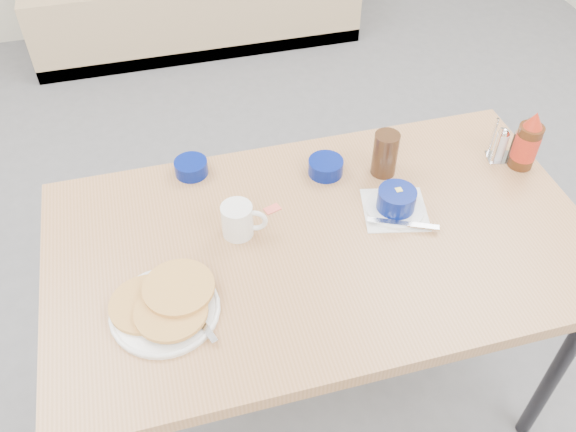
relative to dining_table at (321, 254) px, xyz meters
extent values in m
cube|color=tan|center=(0.00, 2.47, -0.47)|extent=(1.90, 0.55, 0.45)
cube|color=#2D2D33|center=(0.00, 2.47, -0.66)|extent=(1.90, 0.55, 0.08)
cube|color=#B17F52|center=(0.00, 0.00, 0.04)|extent=(1.40, 0.80, 0.04)
cylinder|color=#2D2D33|center=(0.62, -0.32, -0.34)|extent=(0.04, 0.04, 0.72)
cylinder|color=#2D2D33|center=(-0.62, 0.32, -0.34)|extent=(0.04, 0.04, 0.72)
cylinder|color=#2D2D33|center=(0.62, 0.32, -0.34)|extent=(0.04, 0.04, 0.72)
cylinder|color=white|center=(-0.42, -0.13, 0.07)|extent=(0.25, 0.25, 0.01)
cylinder|color=#EBAB58|center=(-0.46, -0.11, 0.08)|extent=(0.17, 0.17, 0.01)
cylinder|color=#EBAB58|center=(-0.40, -0.15, 0.09)|extent=(0.17, 0.17, 0.01)
cylinder|color=#EBAB58|center=(-0.38, -0.10, 0.10)|extent=(0.17, 0.17, 0.01)
cube|color=silver|center=(-0.34, -0.19, 0.08)|extent=(0.05, 0.11, 0.00)
cylinder|color=white|center=(-0.20, 0.08, 0.11)|extent=(0.08, 0.08, 0.09)
cylinder|color=black|center=(-0.20, 0.08, 0.15)|extent=(0.07, 0.07, 0.00)
torus|color=white|center=(-0.16, 0.06, 0.11)|extent=(0.07, 0.03, 0.07)
cube|color=white|center=(0.22, 0.05, 0.06)|extent=(0.20, 0.20, 0.00)
cylinder|color=white|center=(0.22, 0.05, 0.07)|extent=(0.16, 0.16, 0.01)
cylinder|color=navy|center=(0.22, 0.05, 0.10)|extent=(0.10, 0.10, 0.06)
cylinder|color=white|center=(0.22, 0.05, 0.13)|extent=(0.09, 0.09, 0.01)
cube|color=#F4DB60|center=(0.22, 0.05, 0.13)|extent=(0.02, 0.02, 0.01)
cube|color=silver|center=(0.21, -0.02, 0.08)|extent=(0.18, 0.09, 0.00)
cylinder|color=navy|center=(-0.29, 0.34, 0.08)|extent=(0.09, 0.09, 0.04)
cylinder|color=navy|center=(0.08, 0.24, 0.08)|extent=(0.10, 0.10, 0.04)
cylinder|color=#382112|center=(0.24, 0.20, 0.13)|extent=(0.09, 0.09, 0.13)
cube|color=silver|center=(0.61, 0.17, 0.06)|extent=(0.12, 0.09, 0.00)
cylinder|color=silver|center=(0.57, 0.16, 0.13)|extent=(0.01, 0.01, 0.12)
cylinder|color=silver|center=(0.65, 0.13, 0.13)|extent=(0.01, 0.01, 0.12)
cylinder|color=silver|center=(0.58, 0.20, 0.13)|extent=(0.01, 0.01, 0.12)
cylinder|color=silver|center=(0.66, 0.18, 0.13)|extent=(0.01, 0.01, 0.12)
cylinder|color=silver|center=(0.59, 0.17, 0.11)|extent=(0.04, 0.04, 0.08)
cylinder|color=#3F3326|center=(0.64, 0.16, 0.11)|extent=(0.04, 0.04, 0.08)
cylinder|color=#47230F|center=(0.64, 0.13, 0.13)|extent=(0.07, 0.07, 0.14)
cylinder|color=red|center=(0.64, 0.13, 0.13)|extent=(0.07, 0.07, 0.08)
cone|color=red|center=(0.64, 0.13, 0.22)|extent=(0.05, 0.05, 0.05)
cube|color=#FF6354|center=(-0.10, 0.14, 0.06)|extent=(0.05, 0.04, 0.00)
camera|label=1|loc=(-0.36, -1.00, 1.21)|focal=38.00mm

